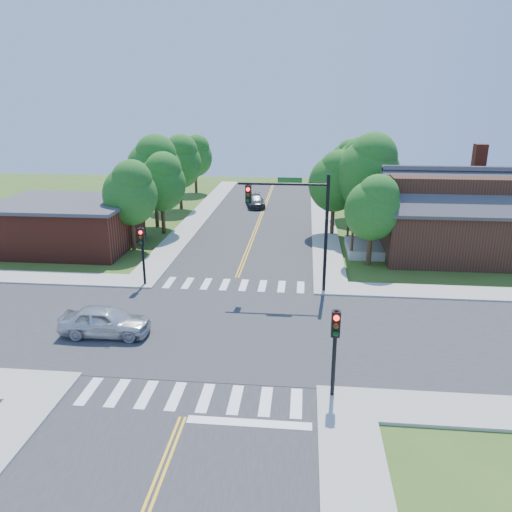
# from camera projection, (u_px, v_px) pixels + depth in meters

# --- Properties ---
(ground) EXTENTS (100.00, 100.00, 0.00)m
(ground) POSITION_uv_depth(u_px,v_px,m) (217.00, 329.00, 25.69)
(ground) COLOR #39591B
(ground) RESTS_ON ground
(road_ns) EXTENTS (10.00, 90.00, 0.04)m
(road_ns) POSITION_uv_depth(u_px,v_px,m) (217.00, 328.00, 25.69)
(road_ns) COLOR #2D2D30
(road_ns) RESTS_ON ground
(road_ew) EXTENTS (90.00, 10.00, 0.04)m
(road_ew) POSITION_uv_depth(u_px,v_px,m) (217.00, 328.00, 25.69)
(road_ew) COLOR #2D2D30
(road_ew) RESTS_ON ground
(intersection_patch) EXTENTS (10.20, 10.20, 0.06)m
(intersection_patch) POSITION_uv_depth(u_px,v_px,m) (217.00, 329.00, 25.69)
(intersection_patch) COLOR #2D2D30
(intersection_patch) RESTS_ON ground
(sidewalk_ne) EXTENTS (40.00, 40.00, 0.14)m
(sidewalk_ne) POSITION_uv_depth(u_px,v_px,m) (451.00, 248.00, 39.17)
(sidewalk_ne) COLOR #9E9B93
(sidewalk_ne) RESTS_ON ground
(sidewalk_nw) EXTENTS (40.00, 40.00, 0.14)m
(sidewalk_nw) POSITION_uv_depth(u_px,v_px,m) (65.00, 237.00, 42.14)
(sidewalk_nw) COLOR #9E9B93
(sidewalk_nw) RESTS_ON ground
(crosswalk_north) EXTENTS (8.85, 2.00, 0.01)m
(crosswalk_north) POSITION_uv_depth(u_px,v_px,m) (234.00, 285.00, 31.55)
(crosswalk_north) COLOR white
(crosswalk_north) RESTS_ON ground
(crosswalk_south) EXTENTS (8.85, 2.00, 0.01)m
(crosswalk_south) POSITION_uv_depth(u_px,v_px,m) (191.00, 397.00, 19.81)
(crosswalk_south) COLOR white
(crosswalk_south) RESTS_ON ground
(centerline) EXTENTS (0.30, 90.00, 0.01)m
(centerline) POSITION_uv_depth(u_px,v_px,m) (217.00, 328.00, 25.68)
(centerline) COLOR yellow
(centerline) RESTS_ON ground
(stop_bar) EXTENTS (4.60, 0.45, 0.09)m
(stop_bar) POSITION_uv_depth(u_px,v_px,m) (249.00, 424.00, 18.26)
(stop_bar) COLOR white
(stop_bar) RESTS_ON ground
(signal_mast_ne) EXTENTS (5.30, 0.42, 7.20)m
(signal_mast_ne) POSITION_uv_depth(u_px,v_px,m) (298.00, 214.00, 29.13)
(signal_mast_ne) COLOR black
(signal_mast_ne) RESTS_ON ground
(signal_pole_se) EXTENTS (0.34, 0.42, 3.80)m
(signal_pole_se) POSITION_uv_depth(u_px,v_px,m) (335.00, 337.00, 19.03)
(signal_pole_se) COLOR black
(signal_pole_se) RESTS_ON ground
(signal_pole_nw) EXTENTS (0.34, 0.42, 3.80)m
(signal_pole_nw) POSITION_uv_depth(u_px,v_px,m) (142.00, 246.00, 30.69)
(signal_pole_nw) COLOR black
(signal_pole_nw) RESTS_ON ground
(house_ne) EXTENTS (13.05, 8.80, 7.11)m
(house_ne) POSITION_uv_depth(u_px,v_px,m) (452.00, 211.00, 36.74)
(house_ne) COLOR #341912
(house_ne) RESTS_ON ground
(building_nw) EXTENTS (10.40, 8.40, 3.73)m
(building_nw) POSITION_uv_depth(u_px,v_px,m) (67.00, 224.00, 38.95)
(building_nw) COLOR maroon
(building_nw) RESTS_ON ground
(tree_e_a) EXTENTS (3.81, 3.62, 6.48)m
(tree_e_a) POSITION_uv_depth(u_px,v_px,m) (374.00, 206.00, 34.07)
(tree_e_a) COLOR #382314
(tree_e_a) RESTS_ON ground
(tree_e_b) EXTENTS (5.18, 4.92, 8.80)m
(tree_e_b) POSITION_uv_depth(u_px,v_px,m) (369.00, 170.00, 39.91)
(tree_e_b) COLOR #382314
(tree_e_b) RESTS_ON ground
(tree_e_c) EXTENTS (4.61, 4.38, 7.84)m
(tree_e_c) POSITION_uv_depth(u_px,v_px,m) (358.00, 165.00, 47.55)
(tree_e_c) COLOR #382314
(tree_e_c) RESTS_ON ground
(tree_e_d) EXTENTS (4.02, 3.82, 6.83)m
(tree_e_d) POSITION_uv_depth(u_px,v_px,m) (348.00, 160.00, 57.04)
(tree_e_d) COLOR #382314
(tree_e_d) RESTS_ON ground
(tree_w_a) EXTENTS (4.12, 3.91, 7.00)m
(tree_w_a) POSITION_uv_depth(u_px,v_px,m) (131.00, 191.00, 37.48)
(tree_w_a) COLOR #382314
(tree_w_a) RESTS_ON ground
(tree_w_b) EXTENTS (4.91, 4.66, 8.35)m
(tree_w_b) POSITION_uv_depth(u_px,v_px,m) (154.00, 167.00, 43.94)
(tree_w_b) COLOR #382314
(tree_w_b) RESTS_ON ground
(tree_w_c) EXTENTS (4.58, 4.35, 7.79)m
(tree_w_c) POSITION_uv_depth(u_px,v_px,m) (180.00, 160.00, 51.25)
(tree_w_c) COLOR #382314
(tree_w_c) RESTS_ON ground
(tree_w_d) EXTENTS (4.17, 3.96, 7.08)m
(tree_w_d) POSITION_uv_depth(u_px,v_px,m) (195.00, 155.00, 60.22)
(tree_w_d) COLOR #382314
(tree_w_d) RESTS_ON ground
(tree_house) EXTENTS (4.28, 4.07, 7.28)m
(tree_house) POSITION_uv_depth(u_px,v_px,m) (335.00, 180.00, 41.51)
(tree_house) COLOR #382314
(tree_house) RESTS_ON ground
(tree_bldg) EXTENTS (4.17, 3.96, 7.08)m
(tree_bldg) POSITION_uv_depth(u_px,v_px,m) (162.00, 180.00, 42.01)
(tree_bldg) COLOR #382314
(tree_bldg) RESTS_ON ground
(car_silver) EXTENTS (1.93, 4.51, 1.52)m
(car_silver) POSITION_uv_depth(u_px,v_px,m) (105.00, 322.00, 24.74)
(car_silver) COLOR silver
(car_silver) RESTS_ON ground
(car_dgrey) EXTENTS (3.53, 5.10, 1.27)m
(car_dgrey) POSITION_uv_depth(u_px,v_px,m) (256.00, 201.00, 53.51)
(car_dgrey) COLOR #2D3033
(car_dgrey) RESTS_ON ground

